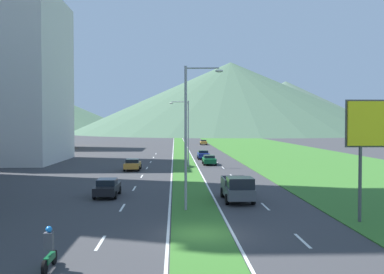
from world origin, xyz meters
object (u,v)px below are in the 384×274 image
Objects in this scene: car_4 at (209,160)px; pickup_truck_0 at (238,189)px; street_lamp_mid at (186,129)px; car_2 at (107,187)px; street_lamp_near at (190,129)px; car_3 at (203,155)px; car_0 at (133,164)px; car_1 at (204,142)px; motorcycle_rider at (49,252)px.

pickup_truck_0 reaches higher than car_4.
street_lamp_mid is 2.10× the size of car_2.
street_lamp_near is 2.10× the size of car_4.
pickup_truck_0 is at bearing 0.07° from car_3.
car_0 is (-6.38, 26.58, -4.85)m from street_lamp_near.
car_3 is at bearing -179.93° from pickup_truck_0.
car_1 is (6.46, 62.72, -4.46)m from street_lamp_mid.
car_1 is 2.35× the size of motorcycle_rider.
car_3 is at bearing -10.06° from motorcycle_rider.
street_lamp_mid is 6.51m from car_4.
street_lamp_mid is 1.93× the size of car_4.
car_2 is at bearing 136.59° from street_lamp_near.
car_0 is 25.25m from pickup_truck_0.
motorcycle_rider is at bearing -10.06° from car_3.
car_1 is 0.87× the size of pickup_truck_0.
pickup_truck_0 reaches higher than motorcycle_rider.
car_1 is at bearing 84.12° from street_lamp_mid.
street_lamp_near reaches higher than motorcycle_rider.
motorcycle_rider is (-10.09, -45.77, 0.03)m from car_4.
car_4 is at bearing -20.75° from car_2.
car_4 is (3.41, 3.27, -4.47)m from street_lamp_mid.
car_3 is at bearing 85.09° from street_lamp_near.
car_1 is at bearing 85.69° from street_lamp_near.
car_0 is at bearing -0.35° from car_2.
car_4 is (10.47, 27.65, -0.03)m from car_2.
car_1 is 88.13m from car_2.
car_0 is 0.95× the size of car_4.
car_4 is (10.35, 7.21, -0.03)m from car_0.
car_0 is at bearing 0.39° from motorcycle_rider.
car_3 is 0.81× the size of pickup_truck_0.
car_1 is at bearing 176.23° from car_3.
motorcycle_rider is (-9.92, -15.44, -0.24)m from pickup_truck_0.
car_2 is at bearing -104.57° from pickup_truck_0.
car_2 is 0.80× the size of pickup_truck_0.
car_0 is at bearing -30.67° from car_3.
car_0 is 0.95× the size of car_1.
car_2 reaches higher than car_1.
car_3 is at bearing -15.29° from car_2.
street_lamp_mid is 27.57m from pickup_truck_0.
car_4 is 0.87× the size of pickup_truck_0.
car_0 is 20.43m from car_2.
pickup_truck_0 is (10.18, -23.11, 0.23)m from car_0.
street_lamp_mid reaches higher than motorcycle_rider.
street_lamp_near is at bearing -4.31° from car_1.
street_lamp_near reaches higher than car_2.
motorcycle_rider is (0.39, -18.12, -0.00)m from car_2.
street_lamp_mid is 2.03× the size of car_0.
car_1 is 49.68m from car_3.
street_lamp_near is 2.28× the size of car_2.
car_4 is at bearing -2.94° from car_1.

